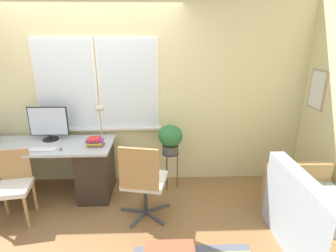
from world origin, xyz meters
The scene contains 13 objects.
ground_plane centered at (0.00, 0.00, 0.00)m, with size 14.00×14.00×0.00m, color olive.
wall_back_with_window centered at (0.00, 0.78, 1.35)m, with size 9.00×0.12×2.70m.
desk centered at (-0.67, 0.35, 0.40)m, with size 1.95×0.71×0.75m.
monitor centered at (-0.55, 0.51, 0.99)m, with size 0.51×0.21×0.46m.
keyboard centered at (-0.57, 0.15, 0.76)m, with size 0.43×0.11×0.02m.
mouse centered at (-0.29, 0.16, 0.77)m, with size 0.04×0.06×0.03m.
desk_lamp centered at (0.14, 0.52, 1.13)m, with size 0.13×0.13×0.48m.
book_stack centered at (0.11, 0.27, 0.81)m, with size 0.24×0.17×0.11m.
desk_chair_wooden centered at (-0.77, -0.14, 0.46)m, with size 0.45×0.46×0.83m.
office_chair_swivel centered at (0.74, -0.19, 0.51)m, with size 0.62×0.62×0.97m.
couch_loveseat centered at (2.53, -0.79, 0.30)m, with size 0.78×1.35×0.85m.
plant_stand centered at (1.08, 0.48, 0.48)m, with size 0.24×0.24×0.55m.
potted_plant centered at (1.08, 0.48, 0.77)m, with size 0.33×0.33×0.40m.
Camera 1 is at (0.93, -2.88, 2.05)m, focal length 28.00 mm.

